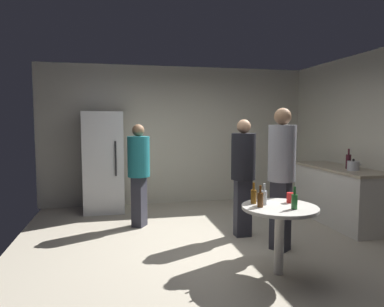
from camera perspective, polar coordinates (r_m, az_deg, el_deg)
name	(u,v)px	position (r m, az deg, el deg)	size (l,w,h in m)	color
ground_plane	(213,251)	(4.74, 3.41, -15.48)	(5.20, 5.20, 0.10)	#B2A893
wall_back	(178,135)	(7.01, -2.34, 2.96)	(5.32, 0.06, 2.70)	beige
refrigerator	(104,162)	(6.51, -14.14, -1.33)	(0.70, 0.68, 1.80)	white
kitchen_counter	(339,195)	(6.14, 22.75, -6.21)	(0.64, 1.78, 0.90)	beige
kettle	(353,166)	(5.73, 24.75, -1.82)	(0.24, 0.17, 0.18)	#B2B2B7
wine_bottle_on_counter	(348,161)	(5.90, 24.07, -1.15)	(0.08, 0.08, 0.31)	#3F141E
foreground_table	(280,216)	(3.88, 14.05, -9.81)	(0.80, 0.80, 0.73)	beige
beer_bottle_amber	(254,196)	(3.89, 9.99, -6.82)	(0.06, 0.06, 0.23)	#8C5919
beer_bottle_brown	(260,199)	(3.75, 11.03, -7.31)	(0.06, 0.06, 0.23)	#593314
beer_bottle_green	(294,201)	(3.75, 16.31, -7.42)	(0.06, 0.06, 0.23)	#26662D
beer_bottle_clear	(264,197)	(3.86, 11.63, -6.94)	(0.06, 0.06, 0.23)	silver
plastic_cup_red	(290,198)	(4.03, 15.69, -6.92)	(0.08, 0.08, 0.11)	red
person_in_teal_shirt	(139,167)	(5.45, -8.65, -2.24)	(0.47, 0.47, 1.58)	#2D2D38
person_in_black_shirt	(243,169)	(4.97, 8.33, -2.44)	(0.34, 0.34, 1.65)	#2D2D38
person_in_gray_shirt	(282,167)	(4.52, 14.35, -2.20)	(0.47, 0.47, 1.79)	#2D2D38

